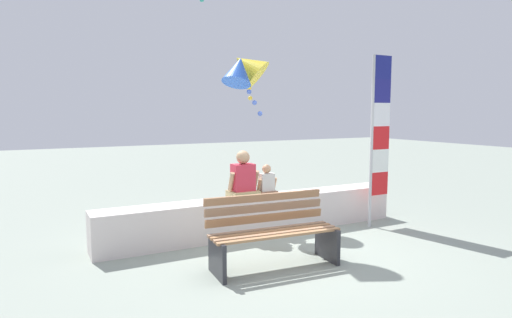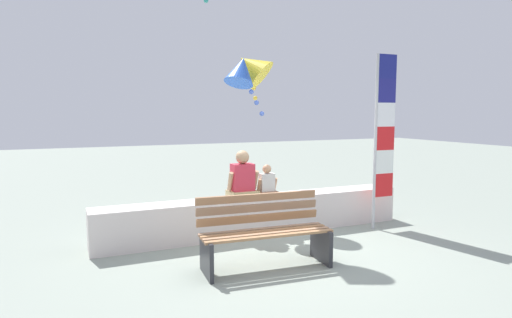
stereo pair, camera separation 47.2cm
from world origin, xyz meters
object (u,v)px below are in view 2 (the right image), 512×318
Objects in this scene: person_child at (267,184)px; kite_yellow at (251,67)px; person_adult at (243,180)px; flag_banner at (382,132)px; kite_blue at (241,71)px; park_bench at (264,234)px.

person_child is 2.17m from kite_yellow.
person_adult is 0.43m from person_child.
flag_banner is at bearing -15.50° from person_child.
person_child is at bearing -77.15° from kite_blue.
flag_banner is 2.54m from kite_blue.
flag_banner is (1.84, -0.51, 0.81)m from person_child.
kite_yellow is (0.85, 2.36, 2.30)m from park_bench.
person_child is at bearing -99.14° from kite_yellow.
park_bench is 1.71× the size of kite_yellow.
person_child is at bearing 0.04° from person_adult.
park_bench is 1.56× the size of kite_blue.
flag_banner is at bearing -12.74° from person_adult.
person_adult is at bearing -120.28° from kite_yellow.
person_adult is 2.42m from flag_banner.
kite_blue reaches higher than person_adult.
park_bench is 2.24× the size of person_adult.
kite_blue reaches higher than park_bench.
park_bench is at bearing -104.48° from kite_blue.
person_child is 0.47× the size of kite_blue.
person_adult is 2.16m from kite_yellow.
kite_yellow reaches higher than person_child.
kite_yellow is at bearing 43.51° from kite_blue.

